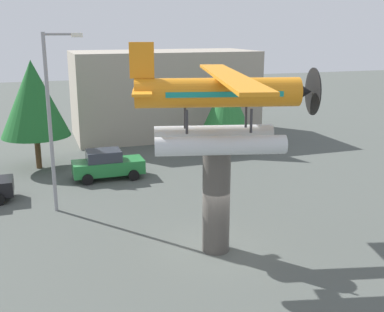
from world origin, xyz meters
TOP-DOWN VIEW (x-y plane):
  - ground_plane at (0.00, 0.00)m, footprint 140.00×140.00m
  - display_pedestal at (0.00, 0.00)m, footprint 1.10×1.10m
  - floatplane_monument at (0.13, -0.03)m, footprint 7.17×10.36m
  - car_mid_green at (-2.65, 11.05)m, footprint 4.20×2.02m
  - streetlight_primary at (-5.72, 6.61)m, footprint 1.84×0.28m
  - storefront_building at (3.97, 22.00)m, footprint 14.91×6.93m
  - tree_east at (-6.51, 14.73)m, footprint 4.31×4.31m
  - tree_center_back at (6.80, 15.24)m, footprint 3.35×3.35m

SIDE VIEW (x-z plane):
  - ground_plane at x=0.00m, z-range 0.00..0.00m
  - car_mid_green at x=-2.65m, z-range 0.00..1.76m
  - display_pedestal at x=0.00m, z-range 0.00..4.28m
  - storefront_building at x=3.97m, z-range 0.00..7.00m
  - tree_center_back at x=6.80m, z-range 0.89..6.42m
  - tree_east at x=-6.51m, z-range 1.05..7.97m
  - streetlight_primary at x=-5.72m, z-range 0.65..9.25m
  - floatplane_monument at x=0.13m, z-range 3.95..7.95m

